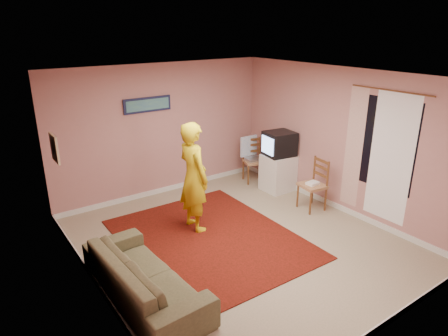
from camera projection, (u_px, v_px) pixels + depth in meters
ground at (239, 241)px, 6.38m from camera, size 5.00×5.00×0.00m
wall_back at (163, 130)px, 7.85m from camera, size 4.50×0.02×2.60m
wall_front at (391, 232)px, 4.02m from camera, size 4.50×0.02×2.60m
wall_left at (89, 202)px, 4.71m from camera, size 0.02×5.00×2.60m
wall_right at (339, 141)px, 7.16m from camera, size 0.02×5.00×2.60m
ceiling at (241, 76)px, 5.49m from camera, size 4.50×5.00×0.02m
baseboard_back at (166, 189)px, 8.27m from camera, size 4.50×0.02×0.10m
baseboard_front at (374, 331)px, 4.45m from camera, size 4.50×0.02×0.10m
baseboard_left at (101, 290)px, 5.14m from camera, size 0.02×5.00×0.10m
baseboard_right at (332, 204)px, 7.58m from camera, size 0.02×5.00×0.10m
window at (385, 144)px, 6.41m from camera, size 0.01×1.10×1.50m
curtain_sheer at (391, 159)px, 6.36m from camera, size 0.01×0.75×2.10m
curtain_floral at (354, 148)px, 6.89m from camera, size 0.01×0.35×2.10m
curtain_rod at (391, 90)px, 6.09m from camera, size 0.02×1.40×0.02m
picture_back at (148, 105)px, 7.48m from camera, size 0.95×0.04×0.28m
picture_left at (55, 148)px, 5.87m from camera, size 0.04×0.38×0.42m
area_rug at (210, 238)px, 6.45m from camera, size 2.55×3.17×0.02m
tv_cabinet at (278, 173)px, 8.25m from camera, size 0.60×0.54×0.76m
crt_tv at (279, 144)px, 8.03m from camera, size 0.63×0.58×0.49m
chair_a at (254, 156)px, 8.64m from camera, size 0.54×0.53×0.51m
dvd_player at (254, 159)px, 8.66m from camera, size 0.39×0.30×0.06m
blue_throw at (249, 146)px, 8.72m from camera, size 0.42×0.05×0.44m
chair_b at (313, 180)px, 7.31m from camera, size 0.47×0.49×0.52m
game_console at (313, 183)px, 7.34m from camera, size 0.23×0.18×0.05m
sofa at (144, 276)px, 4.98m from camera, size 0.91×2.12×0.61m
person at (194, 177)px, 6.50m from camera, size 0.45×0.68×1.84m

